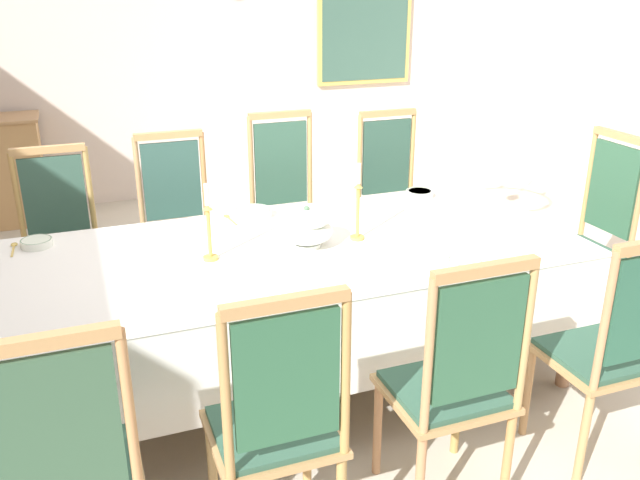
{
  "coord_description": "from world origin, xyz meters",
  "views": [
    {
      "loc": [
        -0.88,
        -3.06,
        1.95
      ],
      "look_at": [
        0.19,
        -0.2,
        0.76
      ],
      "focal_mm": 37.47,
      "sensor_mm": 36.0,
      "label": 1
    }
  ],
  "objects_px": {
    "bowl_far_left": "(465,263)",
    "spoon_primary": "(14,246)",
    "spoon_secondary": "(228,217)",
    "framed_painting": "(365,1)",
    "bowl_near_right": "(253,212)",
    "candlestick_east": "(358,209)",
    "chair_north_d": "(393,198)",
    "chair_north_b": "(179,226)",
    "candlestick_west": "(209,230)",
    "chair_south_c": "(455,381)",
    "bowl_near_left": "(36,242)",
    "chair_north_a": "(61,242)",
    "soup_tureen": "(307,227)",
    "chair_south_a": "(68,469)",
    "chair_south_b": "(277,422)",
    "chair_north_c": "(287,209)",
    "chair_south_d": "(612,347)",
    "chair_head_east": "(589,234)",
    "dining_table": "(287,263)",
    "bowl_far_right": "(420,193)"
  },
  "relations": [
    {
      "from": "candlestick_west",
      "to": "spoon_secondary",
      "type": "xyz_separation_m",
      "value": [
        0.2,
        0.53,
        -0.14
      ]
    },
    {
      "from": "bowl_near_right",
      "to": "candlestick_east",
      "type": "bearing_deg",
      "value": -51.79
    },
    {
      "from": "chair_north_d",
      "to": "framed_painting",
      "type": "xyz_separation_m",
      "value": [
        0.85,
        2.42,
        1.17
      ]
    },
    {
      "from": "chair_head_east",
      "to": "candlestick_west",
      "type": "distance_m",
      "value": 2.22
    },
    {
      "from": "chair_north_d",
      "to": "spoon_secondary",
      "type": "height_order",
      "value": "chair_north_d"
    },
    {
      "from": "chair_north_a",
      "to": "candlestick_west",
      "type": "distance_m",
      "value": 1.25
    },
    {
      "from": "chair_north_b",
      "to": "candlestick_west",
      "type": "relative_size",
      "value": 3.09
    },
    {
      "from": "chair_head_east",
      "to": "chair_north_a",
      "type": "bearing_deg",
      "value": 70.56
    },
    {
      "from": "chair_head_east",
      "to": "bowl_far_left",
      "type": "distance_m",
      "value": 1.26
    },
    {
      "from": "chair_south_a",
      "to": "spoon_secondary",
      "type": "relative_size",
      "value": 6.14
    },
    {
      "from": "chair_south_a",
      "to": "chair_north_c",
      "type": "distance_m",
      "value": 2.44
    },
    {
      "from": "chair_north_b",
      "to": "chair_north_d",
      "type": "distance_m",
      "value": 1.43
    },
    {
      "from": "candlestick_west",
      "to": "bowl_near_right",
      "type": "bearing_deg",
      "value": 56.09
    },
    {
      "from": "soup_tureen",
      "to": "candlestick_east",
      "type": "xyz_separation_m",
      "value": [
        0.26,
        0.0,
        0.06
      ]
    },
    {
      "from": "chair_north_c",
      "to": "chair_south_c",
      "type": "bearing_deg",
      "value": 90.0
    },
    {
      "from": "chair_south_c",
      "to": "framed_painting",
      "type": "xyz_separation_m",
      "value": [
        1.59,
        4.44,
        1.19
      ]
    },
    {
      "from": "soup_tureen",
      "to": "candlestick_east",
      "type": "bearing_deg",
      "value": 0.0
    },
    {
      "from": "chair_north_a",
      "to": "chair_south_c",
      "type": "height_order",
      "value": "same"
    },
    {
      "from": "chair_south_b",
      "to": "chair_head_east",
      "type": "relative_size",
      "value": 0.93
    },
    {
      "from": "chair_south_b",
      "to": "chair_head_east",
      "type": "height_order",
      "value": "chair_head_east"
    },
    {
      "from": "soup_tureen",
      "to": "framed_painting",
      "type": "relative_size",
      "value": 0.16
    },
    {
      "from": "bowl_far_left",
      "to": "spoon_primary",
      "type": "relative_size",
      "value": 0.86
    },
    {
      "from": "chair_north_b",
      "to": "framed_painting",
      "type": "xyz_separation_m",
      "value": [
        2.28,
        2.42,
        1.18
      ]
    },
    {
      "from": "chair_north_d",
      "to": "chair_north_b",
      "type": "bearing_deg",
      "value": 0.08
    },
    {
      "from": "dining_table",
      "to": "candlestick_west",
      "type": "xyz_separation_m",
      "value": [
        -0.37,
        -0.0,
        0.22
      ]
    },
    {
      "from": "chair_south_b",
      "to": "bowl_near_right",
      "type": "bearing_deg",
      "value": 77.56
    },
    {
      "from": "chair_north_a",
      "to": "chair_north_d",
      "type": "xyz_separation_m",
      "value": [
        2.1,
        0.0,
        0.02
      ]
    },
    {
      "from": "chair_north_d",
      "to": "framed_painting",
      "type": "relative_size",
      "value": 0.74
    },
    {
      "from": "chair_south_b",
      "to": "framed_painting",
      "type": "relative_size",
      "value": 0.7
    },
    {
      "from": "chair_north_a",
      "to": "chair_south_b",
      "type": "bearing_deg",
      "value": 108.34
    },
    {
      "from": "chair_south_c",
      "to": "bowl_far_left",
      "type": "xyz_separation_m",
      "value": [
        0.35,
        0.52,
        0.22
      ]
    },
    {
      "from": "bowl_far_left",
      "to": "framed_painting",
      "type": "distance_m",
      "value": 4.22
    },
    {
      "from": "chair_south_a",
      "to": "spoon_secondary",
      "type": "distance_m",
      "value": 1.78
    },
    {
      "from": "soup_tureen",
      "to": "candlestick_east",
      "type": "height_order",
      "value": "candlestick_east"
    },
    {
      "from": "chair_north_b",
      "to": "framed_painting",
      "type": "relative_size",
      "value": 0.72
    },
    {
      "from": "chair_south_a",
      "to": "framed_painting",
      "type": "distance_m",
      "value": 5.46
    },
    {
      "from": "framed_painting",
      "to": "chair_north_b",
      "type": "bearing_deg",
      "value": -133.32
    },
    {
      "from": "spoon_primary",
      "to": "chair_south_d",
      "type": "bearing_deg",
      "value": -31.57
    },
    {
      "from": "chair_north_b",
      "to": "spoon_secondary",
      "type": "distance_m",
      "value": 0.56
    },
    {
      "from": "chair_north_c",
      "to": "bowl_far_left",
      "type": "xyz_separation_m",
      "value": [
        0.35,
        -1.5,
        0.18
      ]
    },
    {
      "from": "candlestick_west",
      "to": "bowl_near_right",
      "type": "xyz_separation_m",
      "value": [
        0.34,
        0.5,
        -0.12
      ]
    },
    {
      "from": "bowl_far_right",
      "to": "spoon_secondary",
      "type": "bearing_deg",
      "value": 178.54
    },
    {
      "from": "spoon_secondary",
      "to": "framed_painting",
      "type": "distance_m",
      "value": 3.71
    },
    {
      "from": "chair_south_b",
      "to": "chair_north_c",
      "type": "distance_m",
      "value": 2.14
    },
    {
      "from": "bowl_far_right",
      "to": "framed_painting",
      "type": "xyz_separation_m",
      "value": [
        0.94,
        2.93,
        0.97
      ]
    },
    {
      "from": "bowl_far_left",
      "to": "chair_north_a",
      "type": "bearing_deg",
      "value": 138.87
    },
    {
      "from": "dining_table",
      "to": "chair_south_b",
      "type": "relative_size",
      "value": 2.61
    },
    {
      "from": "bowl_near_left",
      "to": "bowl_far_left",
      "type": "relative_size",
      "value": 0.97
    },
    {
      "from": "chair_south_a",
      "to": "chair_north_c",
      "type": "height_order",
      "value": "chair_north_c"
    },
    {
      "from": "bowl_near_right",
      "to": "bowl_far_right",
      "type": "xyz_separation_m",
      "value": [
        1.01,
        -0.0,
        -0.0
      ]
    }
  ]
}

